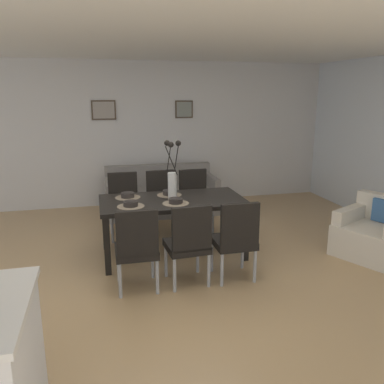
# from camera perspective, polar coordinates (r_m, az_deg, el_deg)

# --- Properties ---
(ground_plane) EXTENTS (9.00, 9.00, 0.00)m
(ground_plane) POSITION_cam_1_polar(r_m,az_deg,el_deg) (4.62, -2.88, -12.10)
(ground_plane) COLOR tan
(back_wall_panel) EXTENTS (9.00, 0.10, 2.60)m
(back_wall_panel) POSITION_cam_1_polar(r_m,az_deg,el_deg) (7.40, -7.86, 8.26)
(back_wall_panel) COLOR silver
(back_wall_panel) RESTS_ON ground
(ceiling_panel) EXTENTS (9.00, 7.20, 0.08)m
(ceiling_panel) POSITION_cam_1_polar(r_m,az_deg,el_deg) (4.58, -4.34, 21.63)
(ceiling_panel) COLOR white
(dining_table) EXTENTS (1.80, 0.93, 0.74)m
(dining_table) POSITION_cam_1_polar(r_m,az_deg,el_deg) (4.99, -2.83, -1.89)
(dining_table) COLOR black
(dining_table) RESTS_ON ground
(dining_chair_near_left) EXTENTS (0.45, 0.45, 0.92)m
(dining_chair_near_left) POSITION_cam_1_polar(r_m,az_deg,el_deg) (4.14, -7.97, -7.66)
(dining_chair_near_left) COLOR black
(dining_chair_near_left) RESTS_ON ground
(dining_chair_near_right) EXTENTS (0.44, 0.44, 0.92)m
(dining_chair_near_right) POSITION_cam_1_polar(r_m,az_deg,el_deg) (5.79, -9.81, -1.39)
(dining_chair_near_right) COLOR black
(dining_chair_near_right) RESTS_ON ground
(dining_chair_far_left) EXTENTS (0.47, 0.47, 0.92)m
(dining_chair_far_left) POSITION_cam_1_polar(r_m,az_deg,el_deg) (4.23, -0.47, -7.04)
(dining_chair_far_left) COLOR black
(dining_chair_far_left) RESTS_ON ground
(dining_chair_far_right) EXTENTS (0.46, 0.46, 0.92)m
(dining_chair_far_right) POSITION_cam_1_polar(r_m,az_deg,el_deg) (5.88, -4.34, -0.99)
(dining_chair_far_right) COLOR black
(dining_chair_far_right) RESTS_ON ground
(dining_chair_mid_left) EXTENTS (0.44, 0.44, 0.92)m
(dining_chair_mid_left) POSITION_cam_1_polar(r_m,az_deg,el_deg) (4.37, 6.35, -6.44)
(dining_chair_mid_left) COLOR black
(dining_chair_mid_left) RESTS_ON ground
(dining_chair_mid_right) EXTENTS (0.47, 0.47, 0.92)m
(dining_chair_mid_right) POSITION_cam_1_polar(r_m,az_deg,el_deg) (5.93, 0.44, -0.80)
(dining_chair_mid_right) COLOR black
(dining_chair_mid_right) RESTS_ON ground
(centerpiece_vase) EXTENTS (0.21, 0.23, 0.73)m
(centerpiece_vase) POSITION_cam_1_polar(r_m,az_deg,el_deg) (4.91, -2.88, 2.15)
(centerpiece_vase) COLOR silver
(centerpiece_vase) RESTS_ON dining_table
(placemat_near_left) EXTENTS (0.32, 0.32, 0.01)m
(placemat_near_left) POSITION_cam_1_polar(r_m,az_deg,el_deg) (4.70, -8.83, -2.05)
(placemat_near_left) COLOR #7F705B
(placemat_near_left) RESTS_ON dining_table
(bowl_near_left) EXTENTS (0.17, 0.17, 0.07)m
(bowl_near_left) POSITION_cam_1_polar(r_m,az_deg,el_deg) (4.69, -8.85, -1.62)
(bowl_near_left) COLOR #2D2826
(bowl_near_left) RESTS_ON dining_table
(placemat_near_right) EXTENTS (0.32, 0.32, 0.01)m
(placemat_near_right) POSITION_cam_1_polar(r_m,az_deg,el_deg) (5.10, -9.26, -0.78)
(placemat_near_right) COLOR #7F705B
(placemat_near_right) RESTS_ON dining_table
(bowl_near_right) EXTENTS (0.17, 0.17, 0.07)m
(bowl_near_right) POSITION_cam_1_polar(r_m,az_deg,el_deg) (5.09, -9.27, -0.38)
(bowl_near_right) COLOR #2D2826
(bowl_near_right) RESTS_ON dining_table
(placemat_far_left) EXTENTS (0.32, 0.32, 0.01)m
(placemat_far_left) POSITION_cam_1_polar(r_m,az_deg,el_deg) (4.77, -2.36, -1.65)
(placemat_far_left) COLOR #7F705B
(placemat_far_left) RESTS_ON dining_table
(bowl_far_left) EXTENTS (0.17, 0.17, 0.07)m
(bowl_far_left) POSITION_cam_1_polar(r_m,az_deg,el_deg) (4.76, -2.37, -1.22)
(bowl_far_left) COLOR #2D2826
(bowl_far_left) RESTS_ON dining_table
(placemat_far_right) EXTENTS (0.32, 0.32, 0.01)m
(placemat_far_right) POSITION_cam_1_polar(r_m,az_deg,el_deg) (5.17, -3.29, -0.42)
(placemat_far_right) COLOR #7F705B
(placemat_far_right) RESTS_ON dining_table
(bowl_far_right) EXTENTS (0.17, 0.17, 0.07)m
(bowl_far_right) POSITION_cam_1_polar(r_m,az_deg,el_deg) (5.16, -3.29, -0.02)
(bowl_far_right) COLOR #2D2826
(bowl_far_right) RESTS_ON dining_table
(sofa) EXTENTS (1.88, 0.84, 0.80)m
(sofa) POSITION_cam_1_polar(r_m,az_deg,el_deg) (6.92, -4.46, -0.66)
(sofa) COLOR gray
(sofa) RESTS_ON ground
(armchair) EXTENTS (1.07, 1.07, 0.75)m
(armchair) POSITION_cam_1_polar(r_m,az_deg,el_deg) (5.59, 24.99, -5.53)
(armchair) COLOR beige
(armchair) RESTS_ON ground
(framed_picture_left) EXTENTS (0.42, 0.03, 0.34)m
(framed_picture_left) POSITION_cam_1_polar(r_m,az_deg,el_deg) (7.26, -12.64, 11.47)
(framed_picture_left) COLOR #473828
(framed_picture_center) EXTENTS (0.33, 0.03, 0.32)m
(framed_picture_center) POSITION_cam_1_polar(r_m,az_deg,el_deg) (7.44, -1.16, 11.85)
(framed_picture_center) COLOR #473828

